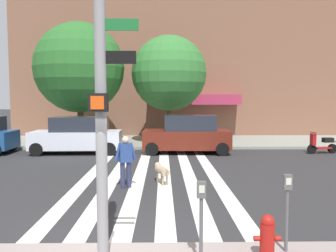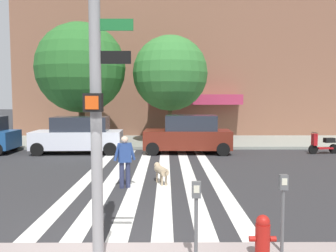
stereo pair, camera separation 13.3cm
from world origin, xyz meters
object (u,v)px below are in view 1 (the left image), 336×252
object	(u,v)px
parking_meter_second_along	(287,202)
street_tree_middle	(169,73)
traffic_light_pole	(100,52)
parked_car_third_in_line	(188,135)
street_tree_nearest	(80,68)
dog_on_leash	(162,170)
fire_hydrant	(267,238)
parked_car_behind_first	(78,135)
pedestrian_dog_walker	(126,159)
parked_scooter	(322,144)
parking_meter_third_along	(201,211)

from	to	relation	value
parking_meter_second_along	street_tree_middle	bearing A→B (deg)	96.72
traffic_light_pole	parked_car_third_in_line	xyz separation A→B (m)	(2.25, 12.39, -2.57)
parked_car_third_in_line	street_tree_nearest	world-z (taller)	street_tree_nearest
street_tree_middle	dog_on_leash	bearing A→B (deg)	-92.53
fire_hydrant	traffic_light_pole	bearing A→B (deg)	-177.91
parking_meter_second_along	parked_car_behind_first	world-z (taller)	parked_car_behind_first
pedestrian_dog_walker	parked_car_third_in_line	bearing A→B (deg)	70.78
fire_hydrant	dog_on_leash	xyz separation A→B (m)	(-1.76, 5.80, -0.08)
street_tree_nearest	pedestrian_dog_walker	bearing A→B (deg)	-69.10
street_tree_nearest	pedestrian_dog_walker	xyz separation A→B (m)	(3.64, -9.54, -3.65)
traffic_light_pole	dog_on_leash	bearing A→B (deg)	81.10
parked_scooter	street_tree_nearest	bearing A→B (deg)	167.88
street_tree_nearest	dog_on_leash	bearing A→B (deg)	-62.09
parked_car_third_in_line	pedestrian_dog_walker	distance (m)	7.44
parked_scooter	parked_car_third_in_line	bearing A→B (deg)	177.70
traffic_light_pole	parked_scooter	world-z (taller)	traffic_light_pole
street_tree_nearest	dog_on_leash	world-z (taller)	street_tree_nearest
parked_car_behind_first	pedestrian_dog_walker	distance (m)	7.73
dog_on_leash	parking_meter_second_along	bearing A→B (deg)	-68.23
pedestrian_dog_walker	dog_on_leash	size ratio (longest dim) A/B	1.48
parked_car_third_in_line	dog_on_leash	xyz separation A→B (m)	(-1.32, -6.49, -0.51)
parked_car_behind_first	street_tree_nearest	world-z (taller)	street_tree_nearest
fire_hydrant	parking_meter_third_along	size ratio (longest dim) A/B	0.56
traffic_light_pole	parked_car_behind_first	size ratio (longest dim) A/B	1.27
parked_scooter	street_tree_middle	bearing A→B (deg)	156.95
parked_car_behind_first	pedestrian_dog_walker	xyz separation A→B (m)	(3.21, -7.03, -0.00)
parked_car_third_in_line	parked_car_behind_first	bearing A→B (deg)	179.97
traffic_light_pole	dog_on_leash	size ratio (longest dim) A/B	5.24
parking_meter_third_along	street_tree_middle	distance (m)	15.84
fire_hydrant	street_tree_nearest	size ratio (longest dim) A/B	0.11
parking_meter_second_along	parked_car_behind_first	bearing A→B (deg)	118.60
parking_meter_second_along	parking_meter_third_along	world-z (taller)	same
fire_hydrant	street_tree_nearest	xyz separation A→B (m)	(-6.53, 14.80, 4.06)
pedestrian_dog_walker	parking_meter_third_along	bearing A→B (deg)	-71.86
parking_meter_third_along	parked_car_behind_first	xyz separation A→B (m)	(-4.99, 12.45, -0.10)
parking_meter_second_along	parked_car_third_in_line	world-z (taller)	parked_car_third_in_line
fire_hydrant	parked_car_behind_first	bearing A→B (deg)	116.39
parked_car_third_in_line	dog_on_leash	size ratio (longest dim) A/B	4.06
parking_meter_third_along	dog_on_leash	xyz separation A→B (m)	(-0.65, 5.96, -0.59)
traffic_light_pole	street_tree_nearest	size ratio (longest dim) A/B	0.82
street_tree_nearest	parking_meter_third_along	bearing A→B (deg)	-70.09
parked_scooter	street_tree_middle	size ratio (longest dim) A/B	0.25
fire_hydrant	parked_scooter	world-z (taller)	parked_scooter
dog_on_leash	parking_meter_third_along	bearing A→B (deg)	-83.77
parked_car_third_in_line	dog_on_leash	distance (m)	6.64
fire_hydrant	dog_on_leash	distance (m)	6.06
parked_scooter	pedestrian_dog_walker	world-z (taller)	pedestrian_dog_walker
parking_meter_second_along	dog_on_leash	xyz separation A→B (m)	(-2.19, 5.48, -0.59)
street_tree_nearest	dog_on_leash	size ratio (longest dim) A/B	6.35
parked_car_third_in_line	parked_scooter	size ratio (longest dim) A/B	2.76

